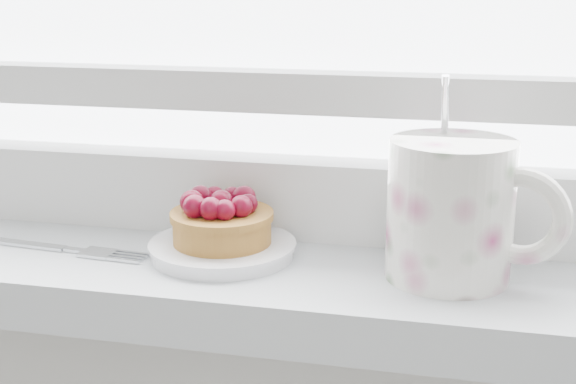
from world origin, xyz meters
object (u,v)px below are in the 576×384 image
(saucer, at_px, (223,249))
(fork, at_px, (49,247))
(raspberry_tart, at_px, (221,219))
(floral_mug, at_px, (455,208))

(saucer, xyz_separation_m, fork, (-0.15, -0.02, -0.00))
(raspberry_tart, xyz_separation_m, fork, (-0.15, -0.02, -0.03))
(saucer, distance_m, floral_mug, 0.20)
(saucer, bearing_deg, fork, -173.32)
(saucer, xyz_separation_m, floral_mug, (0.19, -0.01, 0.05))
(fork, bearing_deg, floral_mug, 1.85)
(saucer, bearing_deg, floral_mug, -2.02)
(raspberry_tart, distance_m, floral_mug, 0.19)
(raspberry_tart, bearing_deg, floral_mug, -1.99)
(raspberry_tart, bearing_deg, fork, -173.33)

